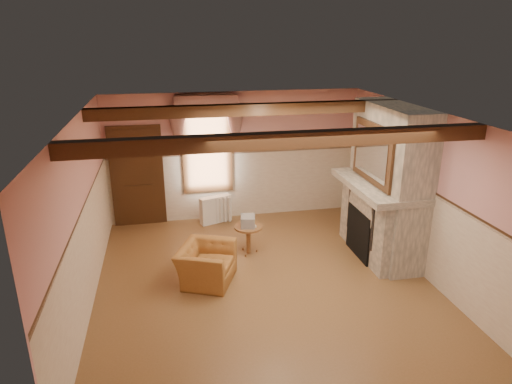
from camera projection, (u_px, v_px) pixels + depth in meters
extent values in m
cube|color=brown|center=(264.00, 282.00, 7.67)|extent=(5.50, 6.00, 0.01)
cube|color=silver|center=(265.00, 116.00, 6.74)|extent=(5.50, 6.00, 0.01)
cube|color=#D39292|center=(235.00, 156.00, 9.98)|extent=(5.50, 0.02, 2.80)
cube|color=#D39292|center=(331.00, 312.00, 4.43)|extent=(5.50, 0.02, 2.80)
cube|color=#D39292|center=(82.00, 217.00, 6.69)|extent=(0.02, 6.00, 2.80)
cube|color=#D39292|center=(423.00, 192.00, 7.72)|extent=(0.02, 6.00, 2.80)
cube|color=black|center=(362.00, 233.00, 8.45)|extent=(0.20, 0.95, 0.90)
imported|color=#9E662D|center=(206.00, 264.00, 7.61)|extent=(1.14, 1.21, 0.62)
cylinder|color=brown|center=(248.00, 240.00, 8.59)|extent=(0.64, 0.64, 0.55)
cube|color=#B7AD8C|center=(248.00, 221.00, 8.47)|extent=(0.31, 0.36, 0.20)
cube|color=white|center=(216.00, 209.00, 9.98)|extent=(0.72, 0.41, 0.60)
imported|color=brown|center=(386.00, 184.00, 7.93)|extent=(0.38, 0.38, 0.09)
cube|color=black|center=(366.00, 168.00, 8.66)|extent=(0.14, 0.24, 0.20)
cylinder|color=#BA8034|center=(369.00, 168.00, 8.57)|extent=(0.11, 0.11, 0.28)
cylinder|color=#AD1529|center=(399.00, 191.00, 7.51)|extent=(0.06, 0.06, 0.16)
cylinder|color=gold|center=(390.00, 186.00, 7.79)|extent=(0.06, 0.06, 0.12)
cube|color=gray|center=(388.00, 183.00, 8.22)|extent=(0.85, 2.00, 2.80)
cube|color=gray|center=(379.00, 185.00, 8.20)|extent=(1.05, 2.05, 0.12)
cube|color=silver|center=(372.00, 153.00, 7.96)|extent=(0.06, 1.44, 1.04)
cube|color=black|center=(137.00, 178.00, 9.64)|extent=(1.10, 0.10, 2.10)
cube|color=white|center=(207.00, 147.00, 9.76)|extent=(1.06, 0.08, 2.02)
cube|color=gray|center=(207.00, 119.00, 9.47)|extent=(1.30, 0.14, 1.40)
cube|color=black|center=(286.00, 140.00, 5.67)|extent=(5.50, 0.18, 0.20)
cube|color=black|center=(250.00, 110.00, 7.88)|extent=(5.50, 0.18, 0.20)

